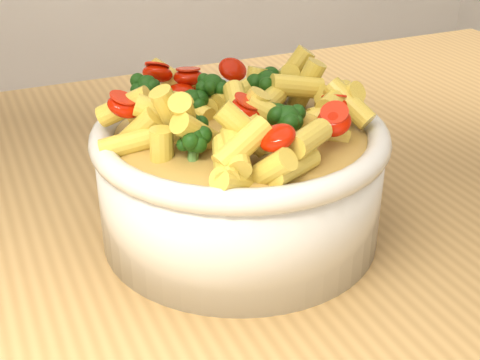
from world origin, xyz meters
name	(u,v)px	position (x,y,z in m)	size (l,w,h in m)	color
table	(234,314)	(0.00, 0.00, 0.80)	(1.20, 0.80, 0.90)	#B0854B
serving_bowl	(240,179)	(0.00, -0.02, 0.95)	(0.23, 0.23, 0.10)	silver
pasta_salad	(240,107)	(0.00, -0.02, 1.01)	(0.18, 0.18, 0.04)	#F1D04C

